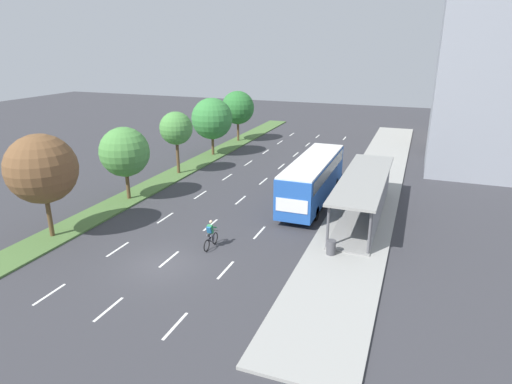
{
  "coord_description": "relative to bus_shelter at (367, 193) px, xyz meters",
  "views": [
    {
      "loc": [
        12.39,
        -18.08,
        11.55
      ],
      "look_at": [
        1.68,
        10.12,
        1.2
      ],
      "focal_mm": 30.57,
      "sensor_mm": 36.0,
      "label": 1
    }
  ],
  "objects": [
    {
      "name": "median_tree_second",
      "position": [
        -17.67,
        -2.58,
        1.93
      ],
      "size": [
        3.74,
        3.74,
        5.56
      ],
      "color": "brown",
      "rests_on": "median_strip"
    },
    {
      "name": "building_near_right",
      "position": [
        8.02,
        15.63,
        8.61
      ],
      "size": [
        8.71,
        8.48,
        20.94
      ],
      "primitive_type": "cube",
      "color": "#8E939E",
      "rests_on": "ground"
    },
    {
      "name": "median_tree_fifth",
      "position": [
        -18.01,
        19.9,
        2.27
      ],
      "size": [
        3.97,
        3.97,
        6.01
      ],
      "color": "brown",
      "rests_on": "median_strip"
    },
    {
      "name": "ground_plane",
      "position": [
        -9.53,
        -10.76,
        -1.87
      ],
      "size": [
        140.0,
        140.0,
        0.0
      ],
      "primitive_type": "plane",
      "color": "#38383D"
    },
    {
      "name": "sidewalk_right",
      "position": [
        -0.28,
        9.24,
        -1.79
      ],
      "size": [
        4.5,
        52.0,
        0.15
      ],
      "primitive_type": "cube",
      "color": "#9E9E99",
      "rests_on": "ground"
    },
    {
      "name": "bus_shelter",
      "position": [
        0.0,
        0.0,
        0.0
      ],
      "size": [
        2.9,
        12.5,
        2.86
      ],
      "color": "gray",
      "rests_on": "sidewalk_right"
    },
    {
      "name": "median_strip",
      "position": [
        -17.83,
        9.24,
        -1.81
      ],
      "size": [
        2.6,
        52.0,
        0.12
      ],
      "primitive_type": "cube",
      "color": "#4C7038",
      "rests_on": "ground"
    },
    {
      "name": "lane_divider_right",
      "position": [
        -6.03,
        5.6,
        -1.86
      ],
      "size": [
        0.14,
        43.73,
        0.01
      ],
      "color": "white",
      "rests_on": "ground"
    },
    {
      "name": "lane_divider_center",
      "position": [
        -9.53,
        5.6,
        -1.86
      ],
      "size": [
        0.14,
        43.73,
        0.01
      ],
      "color": "white",
      "rests_on": "ground"
    },
    {
      "name": "trash_bin",
      "position": [
        -1.08,
        -6.47,
        -1.29
      ],
      "size": [
        0.52,
        0.52,
        0.85
      ],
      "primitive_type": "cylinder",
      "color": "#4C4C51",
      "rests_on": "sidewalk_right"
    },
    {
      "name": "median_tree_third",
      "position": [
        -17.65,
        4.91,
        2.4
      ],
      "size": [
        2.97,
        2.97,
        5.66
      ],
      "color": "brown",
      "rests_on": "median_strip"
    },
    {
      "name": "median_tree_nearest",
      "position": [
        -17.92,
        -10.08,
        2.58
      ],
      "size": [
        4.18,
        4.18,
        6.43
      ],
      "color": "brown",
      "rests_on": "median_strip"
    },
    {
      "name": "bus",
      "position": [
        -4.28,
        2.01,
        0.2
      ],
      "size": [
        2.54,
        11.29,
        3.37
      ],
      "color": "#2356B2",
      "rests_on": "ground"
    },
    {
      "name": "median_tree_fourth",
      "position": [
        -17.78,
        12.4,
        2.12
      ],
      "size": [
        4.33,
        4.33,
        6.04
      ],
      "color": "brown",
      "rests_on": "median_strip"
    },
    {
      "name": "cyclist",
      "position": [
        -7.99,
        -7.84,
        -1.08
      ],
      "size": [
        0.46,
        1.82,
        1.71
      ],
      "color": "black",
      "rests_on": "ground"
    },
    {
      "name": "building_mid_right",
      "position": [
        7.54,
        30.71,
        7.22
      ],
      "size": [
        6.7,
        11.35,
        18.16
      ],
      "primitive_type": "cube",
      "color": "#A39E93",
      "rests_on": "ground"
    },
    {
      "name": "lane_divider_left",
      "position": [
        -13.03,
        5.6,
        -1.86
      ],
      "size": [
        0.14,
        43.73,
        0.01
      ],
      "color": "white",
      "rests_on": "ground"
    }
  ]
}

